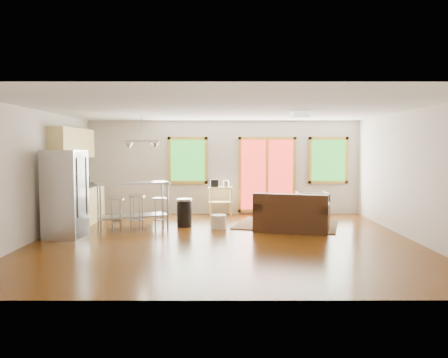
{
  "coord_description": "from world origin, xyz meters",
  "views": [
    {
      "loc": [
        -0.01,
        -8.63,
        1.82
      ],
      "look_at": [
        0.0,
        0.3,
        1.2
      ],
      "focal_mm": 35.0,
      "sensor_mm": 36.0,
      "label": 1
    }
  ],
  "objects_px": {
    "rug": "(287,225)",
    "refrigerator": "(65,194)",
    "kitchen_cart": "(220,191)",
    "ottoman": "(273,213)",
    "island": "(133,196)",
    "coffee_table": "(292,212)",
    "loveseat": "(292,216)",
    "armchair": "(312,204)"
  },
  "relations": [
    {
      "from": "armchair",
      "to": "island",
      "type": "bearing_deg",
      "value": 17.45
    },
    {
      "from": "armchair",
      "to": "coffee_table",
      "type": "bearing_deg",
      "value": 54.09
    },
    {
      "from": "rug",
      "to": "loveseat",
      "type": "xyz_separation_m",
      "value": [
        0.0,
        -0.72,
        0.33
      ]
    },
    {
      "from": "rug",
      "to": "kitchen_cart",
      "type": "xyz_separation_m",
      "value": [
        -1.62,
        1.54,
        0.66
      ]
    },
    {
      "from": "refrigerator",
      "to": "island",
      "type": "height_order",
      "value": "refrigerator"
    },
    {
      "from": "rug",
      "to": "armchair",
      "type": "height_order",
      "value": "armchair"
    },
    {
      "from": "loveseat",
      "to": "armchair",
      "type": "bearing_deg",
      "value": 79.42
    },
    {
      "from": "ottoman",
      "to": "island",
      "type": "bearing_deg",
      "value": -166.59
    },
    {
      "from": "armchair",
      "to": "ottoman",
      "type": "relative_size",
      "value": 1.28
    },
    {
      "from": "coffee_table",
      "to": "island",
      "type": "distance_m",
      "value": 3.77
    },
    {
      "from": "refrigerator",
      "to": "coffee_table",
      "type": "bearing_deg",
      "value": 22.9
    },
    {
      "from": "loveseat",
      "to": "kitchen_cart",
      "type": "bearing_deg",
      "value": 141.49
    },
    {
      "from": "ottoman",
      "to": "island",
      "type": "distance_m",
      "value": 3.47
    },
    {
      "from": "ottoman",
      "to": "coffee_table",
      "type": "bearing_deg",
      "value": -48.99
    },
    {
      "from": "armchair",
      "to": "ottoman",
      "type": "xyz_separation_m",
      "value": [
        -1.02,
        -0.31,
        -0.19
      ]
    },
    {
      "from": "rug",
      "to": "refrigerator",
      "type": "distance_m",
      "value": 5.03
    },
    {
      "from": "kitchen_cart",
      "to": "ottoman",
      "type": "bearing_deg",
      "value": -37.58
    },
    {
      "from": "coffee_table",
      "to": "island",
      "type": "xyz_separation_m",
      "value": [
        -3.74,
        -0.34,
        0.4
      ]
    },
    {
      "from": "coffee_table",
      "to": "armchair",
      "type": "distance_m",
      "value": 0.99
    },
    {
      "from": "rug",
      "to": "ottoman",
      "type": "distance_m",
      "value": 0.6
    },
    {
      "from": "rug",
      "to": "loveseat",
      "type": "distance_m",
      "value": 0.79
    },
    {
      "from": "loveseat",
      "to": "coffee_table",
      "type": "xyz_separation_m",
      "value": [
        0.13,
        0.76,
        -0.01
      ]
    },
    {
      "from": "island",
      "to": "kitchen_cart",
      "type": "bearing_deg",
      "value": 42.86
    },
    {
      "from": "ottoman",
      "to": "refrigerator",
      "type": "relative_size",
      "value": 0.35
    },
    {
      "from": "loveseat",
      "to": "ottoman",
      "type": "relative_size",
      "value": 2.85
    },
    {
      "from": "ottoman",
      "to": "island",
      "type": "relative_size",
      "value": 0.35
    },
    {
      "from": "rug",
      "to": "coffee_table",
      "type": "bearing_deg",
      "value": 17.25
    },
    {
      "from": "rug",
      "to": "island",
      "type": "height_order",
      "value": "island"
    },
    {
      "from": "armchair",
      "to": "ottoman",
      "type": "distance_m",
      "value": 1.09
    },
    {
      "from": "armchair",
      "to": "refrigerator",
      "type": "distance_m",
      "value": 5.96
    },
    {
      "from": "loveseat",
      "to": "island",
      "type": "bearing_deg",
      "value": -170.81
    },
    {
      "from": "armchair",
      "to": "refrigerator",
      "type": "bearing_deg",
      "value": 25.64
    },
    {
      "from": "coffee_table",
      "to": "kitchen_cart",
      "type": "relative_size",
      "value": 1.05
    },
    {
      "from": "rug",
      "to": "kitchen_cart",
      "type": "bearing_deg",
      "value": 136.3
    },
    {
      "from": "coffee_table",
      "to": "armchair",
      "type": "bearing_deg",
      "value": 50.85
    },
    {
      "from": "coffee_table",
      "to": "island",
      "type": "relative_size",
      "value": 0.58
    },
    {
      "from": "island",
      "to": "coffee_table",
      "type": "bearing_deg",
      "value": 5.16
    },
    {
      "from": "loveseat",
      "to": "refrigerator",
      "type": "xyz_separation_m",
      "value": [
        -4.73,
        -0.74,
        0.56
      ]
    },
    {
      "from": "ottoman",
      "to": "rug",
      "type": "bearing_deg",
      "value": -62.54
    },
    {
      "from": "armchair",
      "to": "island",
      "type": "xyz_separation_m",
      "value": [
        -4.36,
        -1.1,
        0.32
      ]
    },
    {
      "from": "loveseat",
      "to": "ottoman",
      "type": "height_order",
      "value": "loveseat"
    },
    {
      "from": "rug",
      "to": "refrigerator",
      "type": "bearing_deg",
      "value": -162.92
    }
  ]
}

